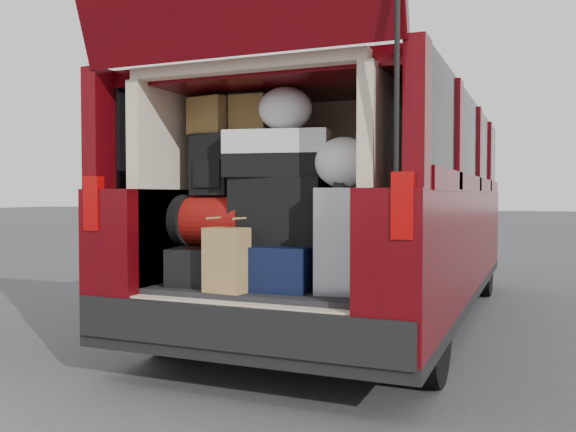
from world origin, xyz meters
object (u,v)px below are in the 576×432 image
at_px(kraft_bag, 226,260).
at_px(red_duffel, 215,221).
at_px(black_hardshell, 212,264).
at_px(black_soft_case, 280,210).
at_px(backpack, 214,165).
at_px(silver_roller, 341,240).
at_px(navy_hardshell, 282,265).
at_px(twotone_duffel, 279,154).

relative_size(kraft_bag, red_duffel, 0.74).
height_order(black_hardshell, kraft_bag, kraft_bag).
relative_size(black_hardshell, black_soft_case, 1.03).
bearing_deg(black_soft_case, red_duffel, 176.78).
height_order(kraft_bag, backpack, backpack).
relative_size(silver_roller, red_duffel, 1.20).
xyz_separation_m(navy_hardshell, kraft_bag, (-0.19, -0.30, 0.05)).
bearing_deg(backpack, navy_hardshell, 2.63).
xyz_separation_m(silver_roller, black_soft_case, (-0.39, 0.08, 0.15)).
distance_m(navy_hardshell, red_duffel, 0.51).
relative_size(navy_hardshell, kraft_bag, 1.60).
height_order(red_duffel, twotone_duffel, twotone_duffel).
relative_size(navy_hardshell, twotone_duffel, 0.94).
height_order(silver_roller, backpack, backpack).
bearing_deg(navy_hardshell, twotone_duffel, 134.54).
height_order(silver_roller, kraft_bag, silver_roller).
bearing_deg(backpack, silver_roller, 1.26).
bearing_deg(kraft_bag, red_duffel, 133.31).
relative_size(kraft_bag, black_soft_case, 0.66).
bearing_deg(twotone_duffel, backpack, 171.29).
distance_m(black_hardshell, black_soft_case, 0.53).
bearing_deg(black_hardshell, navy_hardshell, -10.86).
height_order(black_hardshell, silver_roller, silver_roller).
xyz_separation_m(kraft_bag, black_soft_case, (0.16, 0.35, 0.26)).
bearing_deg(silver_roller, twotone_duffel, 159.96).
xyz_separation_m(black_hardshell, red_duffel, (0.01, 0.03, 0.26)).
bearing_deg(navy_hardshell, silver_roller, -6.60).
bearing_deg(black_hardshell, backpack, 81.30).
bearing_deg(kraft_bag, navy_hardshell, 63.28).
bearing_deg(backpack, red_duffel, 10.35).
bearing_deg(red_duffel, navy_hardshell, 3.45).
bearing_deg(navy_hardshell, kraft_bag, -123.18).
distance_m(navy_hardshell, silver_roller, 0.39).
relative_size(navy_hardshell, backpack, 1.52).
xyz_separation_m(backpack, twotone_duffel, (0.41, 0.02, 0.05)).
height_order(navy_hardshell, black_soft_case, black_soft_case).
xyz_separation_m(black_soft_case, backpack, (-0.42, -0.02, 0.27)).
height_order(silver_roller, black_soft_case, black_soft_case).
height_order(black_hardshell, twotone_duffel, twotone_duffel).
distance_m(navy_hardshell, black_soft_case, 0.31).
bearing_deg(twotone_duffel, red_duffel, 171.23).
bearing_deg(black_hardshell, black_soft_case, -4.75).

